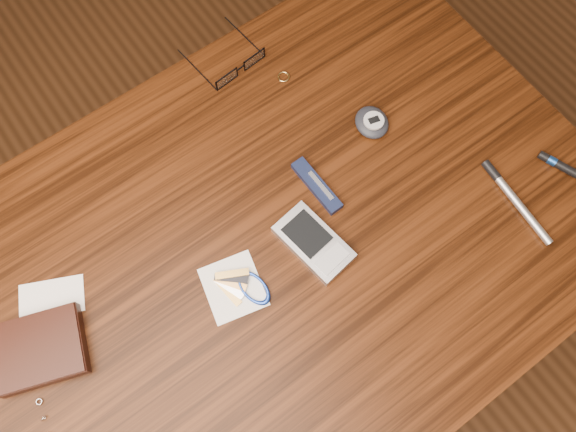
{
  "coord_description": "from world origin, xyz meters",
  "views": [
    {
      "loc": [
        -0.13,
        -0.21,
        1.53
      ],
      "look_at": [
        0.04,
        0.02,
        0.76
      ],
      "focal_mm": 35.0,
      "sensor_mm": 36.0,
      "label": 1
    }
  ],
  "objects_px": {
    "pocket_knife": "(317,186)",
    "silver_pen": "(511,195)",
    "eyeglasses": "(238,67)",
    "pda_phone": "(314,242)",
    "desk": "(274,262)",
    "wallet_and_card": "(40,348)",
    "notepad_keys": "(243,287)",
    "pedometer": "(372,122)"
  },
  "relations": [
    {
      "from": "wallet_and_card",
      "to": "pedometer",
      "type": "xyz_separation_m",
      "value": [
        0.58,
        0.01,
        -0.0
      ]
    },
    {
      "from": "notepad_keys",
      "to": "silver_pen",
      "type": "height_order",
      "value": "silver_pen"
    },
    {
      "from": "desk",
      "to": "notepad_keys",
      "type": "height_order",
      "value": "notepad_keys"
    },
    {
      "from": "desk",
      "to": "wallet_and_card",
      "type": "bearing_deg",
      "value": 170.06
    },
    {
      "from": "pda_phone",
      "to": "notepad_keys",
      "type": "xyz_separation_m",
      "value": [
        -0.12,
        0.01,
        -0.0
      ]
    },
    {
      "from": "pda_phone",
      "to": "pocket_knife",
      "type": "height_order",
      "value": "pda_phone"
    },
    {
      "from": "notepad_keys",
      "to": "wallet_and_card",
      "type": "bearing_deg",
      "value": 161.8
    },
    {
      "from": "eyeglasses",
      "to": "pda_phone",
      "type": "xyz_separation_m",
      "value": [
        -0.08,
        -0.31,
        -0.0
      ]
    },
    {
      "from": "pda_phone",
      "to": "notepad_keys",
      "type": "bearing_deg",
      "value": 176.73
    },
    {
      "from": "eyeglasses",
      "to": "silver_pen",
      "type": "xyz_separation_m",
      "value": [
        0.21,
        -0.43,
        -0.0
      ]
    },
    {
      "from": "pda_phone",
      "to": "silver_pen",
      "type": "height_order",
      "value": "pda_phone"
    },
    {
      "from": "pedometer",
      "to": "notepad_keys",
      "type": "relative_size",
      "value": 0.68
    },
    {
      "from": "eyeglasses",
      "to": "notepad_keys",
      "type": "bearing_deg",
      "value": -123.12
    },
    {
      "from": "notepad_keys",
      "to": "pocket_knife",
      "type": "distance_m",
      "value": 0.19
    },
    {
      "from": "eyeglasses",
      "to": "notepad_keys",
      "type": "relative_size",
      "value": 1.11
    },
    {
      "from": "pda_phone",
      "to": "pedometer",
      "type": "xyz_separation_m",
      "value": [
        0.19,
        0.1,
        0.0
      ]
    },
    {
      "from": "wallet_and_card",
      "to": "silver_pen",
      "type": "bearing_deg",
      "value": -17.27
    },
    {
      "from": "pocket_knife",
      "to": "silver_pen",
      "type": "distance_m",
      "value": 0.29
    },
    {
      "from": "pda_phone",
      "to": "notepad_keys",
      "type": "height_order",
      "value": "pda_phone"
    },
    {
      "from": "eyeglasses",
      "to": "pda_phone",
      "type": "height_order",
      "value": "eyeglasses"
    },
    {
      "from": "wallet_and_card",
      "to": "silver_pen",
      "type": "distance_m",
      "value": 0.71
    },
    {
      "from": "silver_pen",
      "to": "notepad_keys",
      "type": "bearing_deg",
      "value": 163.35
    },
    {
      "from": "notepad_keys",
      "to": "pocket_knife",
      "type": "bearing_deg",
      "value": 19.41
    },
    {
      "from": "wallet_and_card",
      "to": "eyeglasses",
      "type": "height_order",
      "value": "wallet_and_card"
    },
    {
      "from": "desk",
      "to": "pocket_knife",
      "type": "bearing_deg",
      "value": 17.73
    },
    {
      "from": "wallet_and_card",
      "to": "pedometer",
      "type": "bearing_deg",
      "value": 0.82
    },
    {
      "from": "pocket_knife",
      "to": "silver_pen",
      "type": "height_order",
      "value": "pocket_knife"
    },
    {
      "from": "wallet_and_card",
      "to": "notepad_keys",
      "type": "distance_m",
      "value": 0.28
    },
    {
      "from": "silver_pen",
      "to": "wallet_and_card",
      "type": "bearing_deg",
      "value": 162.73
    },
    {
      "from": "pda_phone",
      "to": "silver_pen",
      "type": "distance_m",
      "value": 0.31
    },
    {
      "from": "desk",
      "to": "pocket_knife",
      "type": "distance_m",
      "value": 0.16
    },
    {
      "from": "wallet_and_card",
      "to": "notepad_keys",
      "type": "height_order",
      "value": "wallet_and_card"
    },
    {
      "from": "desk",
      "to": "wallet_and_card",
      "type": "relative_size",
      "value": 5.98
    },
    {
      "from": "pedometer",
      "to": "pocket_knife",
      "type": "distance_m",
      "value": 0.14
    },
    {
      "from": "eyeglasses",
      "to": "notepad_keys",
      "type": "height_order",
      "value": "eyeglasses"
    },
    {
      "from": "pocket_knife",
      "to": "silver_pen",
      "type": "relative_size",
      "value": 0.65
    },
    {
      "from": "pda_phone",
      "to": "silver_pen",
      "type": "bearing_deg",
      "value": -21.81
    },
    {
      "from": "eyeglasses",
      "to": "pda_phone",
      "type": "distance_m",
      "value": 0.32
    },
    {
      "from": "pda_phone",
      "to": "desk",
      "type": "bearing_deg",
      "value": 142.97
    },
    {
      "from": "pocket_knife",
      "to": "desk",
      "type": "bearing_deg",
      "value": -162.27
    },
    {
      "from": "pda_phone",
      "to": "silver_pen",
      "type": "relative_size",
      "value": 0.8
    },
    {
      "from": "desk",
      "to": "pedometer",
      "type": "xyz_separation_m",
      "value": [
        0.24,
        0.07,
        0.11
      ]
    }
  ]
}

